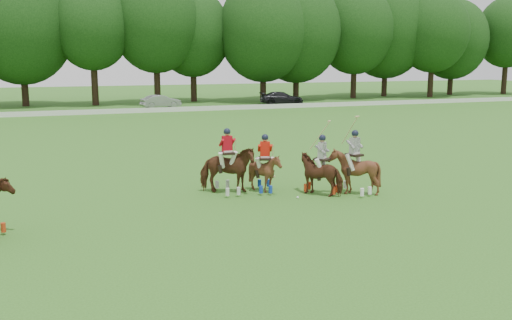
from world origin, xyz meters
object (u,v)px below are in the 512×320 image
object	(u,v)px
car_right	(282,98)
polo_stripe_a	(322,173)
car_mid	(161,101)
polo_red_b	(227,170)
polo_stripe_b	(354,171)
polo_ball	(298,197)
polo_red_c	(265,172)

from	to	relation	value
car_right	polo_stripe_a	size ratio (longest dim) A/B	1.69
car_mid	polo_red_b	world-z (taller)	polo_red_b
car_mid	polo_stripe_b	size ratio (longest dim) A/B	1.34
polo_red_b	polo_stripe_b	size ratio (longest dim) A/B	0.84
polo_stripe_b	polo_ball	world-z (taller)	polo_stripe_b
car_mid	polo_stripe_a	bearing A→B (deg)	167.84
car_mid	polo_red_c	bearing A→B (deg)	164.93
polo_ball	polo_red_c	bearing A→B (deg)	117.99
polo_red_b	polo_ball	distance (m)	2.84
polo_stripe_a	polo_red_b	bearing A→B (deg)	159.16
polo_stripe_a	polo_red_c	bearing A→B (deg)	151.78
car_right	polo_red_b	size ratio (longest dim) A/B	1.90
car_mid	polo_red_c	distance (m)	37.67
car_right	polo_stripe_b	size ratio (longest dim) A/B	1.59
polo_red_b	polo_stripe_b	world-z (taller)	polo_stripe_b
polo_red_c	polo_stripe_a	world-z (taller)	polo_stripe_a
polo_stripe_b	polo_ball	size ratio (longest dim) A/B	32.81
car_mid	polo_red_c	world-z (taller)	polo_red_c
polo_red_b	polo_stripe_a	world-z (taller)	polo_stripe_a
car_right	polo_red_c	distance (m)	40.87
car_mid	polo_stripe_a	world-z (taller)	polo_stripe_a
polo_stripe_b	car_right	bearing A→B (deg)	71.40
car_right	car_mid	bearing A→B (deg)	99.07
car_right	polo_stripe_a	distance (m)	41.11
car_mid	polo_stripe_b	world-z (taller)	polo_stripe_b
polo_stripe_a	car_mid	bearing A→B (deg)	88.42
polo_red_b	polo_red_c	bearing A→B (deg)	-9.79
car_mid	polo_ball	size ratio (longest dim) A/B	44.12
polo_red_c	polo_stripe_a	size ratio (longest dim) A/B	0.80
polo_ball	polo_stripe_a	bearing A→B (deg)	18.82
car_right	polo_stripe_b	bearing A→B (deg)	170.48
polo_red_c	polo_red_b	bearing A→B (deg)	170.21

